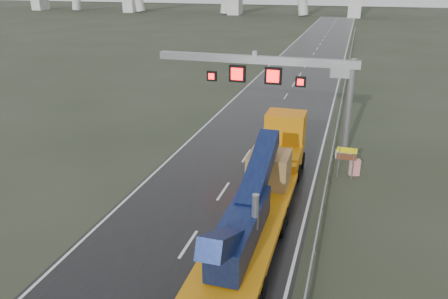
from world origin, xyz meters
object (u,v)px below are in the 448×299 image
(heavy_haul_truck, at_px, (264,184))
(exit_sign_pair, at_px, (346,157))
(sign_gantry, at_px, (283,78))
(striped_barrier, at_px, (355,167))

(heavy_haul_truck, bearing_deg, exit_sign_pair, 55.25)
(sign_gantry, xyz_separation_m, striped_barrier, (5.60, -3.15, -5.05))
(heavy_haul_truck, distance_m, striped_barrier, 8.34)
(heavy_haul_truck, relative_size, striped_barrier, 17.78)
(sign_gantry, distance_m, exit_sign_pair, 7.48)
(sign_gantry, height_order, striped_barrier, sign_gantry)
(sign_gantry, distance_m, heavy_haul_truck, 10.61)
(exit_sign_pair, bearing_deg, heavy_haul_truck, -123.84)
(sign_gantry, xyz_separation_m, heavy_haul_truck, (0.82, -9.87, -3.81))
(striped_barrier, bearing_deg, sign_gantry, 132.79)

